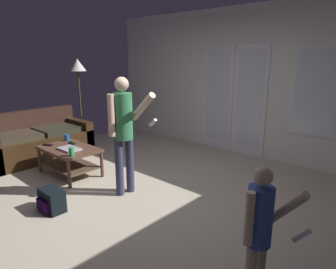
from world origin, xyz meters
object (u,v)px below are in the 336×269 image
(coffee_table, at_px, (70,155))
(cup_near_edge, at_px, (67,138))
(person_adult, at_px, (124,126))
(person_child, at_px, (260,229))
(tv_remote_black, at_px, (48,145))
(laptop_closed, at_px, (69,149))
(floor_lamp, at_px, (78,70))
(dvd_remote_slim, at_px, (72,143))
(backpack, at_px, (51,200))
(leather_couch, at_px, (37,142))
(cup_by_laptop, at_px, (72,152))

(coffee_table, height_order, cup_near_edge, cup_near_edge)
(person_adult, relative_size, person_child, 1.41)
(tv_remote_black, bearing_deg, laptop_closed, -10.44)
(floor_lamp, distance_m, tv_remote_black, 2.08)
(person_adult, distance_m, person_child, 2.30)
(dvd_remote_slim, bearing_deg, laptop_closed, -32.05)
(backpack, bearing_deg, leather_couch, 158.73)
(leather_couch, bearing_deg, floor_lamp, 105.01)
(person_adult, xyz_separation_m, cup_by_laptop, (-0.76, -0.34, -0.43))
(floor_lamp, xyz_separation_m, tv_remote_black, (1.16, -1.34, -1.08))
(coffee_table, relative_size, backpack, 2.74)
(person_child, distance_m, tv_remote_black, 3.72)
(person_child, height_order, floor_lamp, floor_lamp)
(floor_lamp, relative_size, cup_near_edge, 16.95)
(leather_couch, xyz_separation_m, cup_by_laptop, (1.61, -0.23, 0.21))
(leather_couch, distance_m, cup_near_edge, 0.85)
(cup_near_edge, xyz_separation_m, tv_remote_black, (0.04, -0.36, -0.04))
(floor_lamp, bearing_deg, cup_near_edge, -41.43)
(backpack, xyz_separation_m, laptop_closed, (-0.77, 0.71, 0.32))
(floor_lamp, distance_m, cup_by_laptop, 2.57)
(person_adult, bearing_deg, leather_couch, -177.47)
(person_adult, xyz_separation_m, laptop_closed, (-1.06, -0.20, -0.48))
(floor_lamp, distance_m, cup_near_edge, 1.82)
(coffee_table, height_order, tv_remote_black, tv_remote_black)
(dvd_remote_slim, bearing_deg, person_adult, 5.49)
(tv_remote_black, bearing_deg, dvd_remote_slim, 34.93)
(cup_near_edge, distance_m, tv_remote_black, 0.36)
(cup_near_edge, height_order, tv_remote_black, cup_near_edge)
(cup_near_edge, distance_m, cup_by_laptop, 0.89)
(person_adult, distance_m, cup_near_edge, 1.62)
(coffee_table, height_order, dvd_remote_slim, dvd_remote_slim)
(coffee_table, distance_m, person_adult, 1.32)
(coffee_table, bearing_deg, leather_couch, 178.01)
(person_adult, bearing_deg, cup_near_edge, 178.20)
(backpack, height_order, cup_near_edge, cup_near_edge)
(leather_couch, xyz_separation_m, dvd_remote_slim, (1.04, 0.11, 0.16))
(leather_couch, relative_size, floor_lamp, 1.03)
(leather_couch, distance_m, person_child, 4.60)
(laptop_closed, relative_size, cup_by_laptop, 2.62)
(cup_near_edge, distance_m, dvd_remote_slim, 0.24)
(leather_couch, height_order, cup_near_edge, leather_couch)
(coffee_table, distance_m, person_child, 3.40)
(leather_couch, bearing_deg, person_adult, 2.53)
(floor_lamp, height_order, backpack, floor_lamp)
(coffee_table, bearing_deg, dvd_remote_slim, 137.93)
(coffee_table, bearing_deg, cup_near_edge, 153.72)
(backpack, relative_size, cup_near_edge, 3.35)
(laptop_closed, bearing_deg, leather_couch, 173.99)
(backpack, relative_size, cup_by_laptop, 2.73)
(person_child, height_order, cup_by_laptop, person_child)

